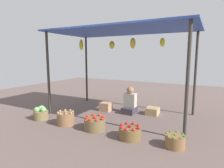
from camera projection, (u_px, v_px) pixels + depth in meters
The scene contains 10 objects.
ground_plane at pixel (121, 114), 5.44m from camera, with size 14.00×14.00×0.00m, color brown.
market_stall_structure at pixel (121, 36), 5.12m from camera, with size 3.98×2.13×2.37m.
vendor_person at pixel (130, 103), 5.52m from camera, with size 0.36×0.44×0.78m.
basket_cabbages at pixel (41, 113), 4.98m from camera, with size 0.38×0.38×0.36m.
basket_potatoes at pixel (66, 118), 4.60m from camera, with size 0.42×0.42×0.35m.
basket_red_tomatoes at pixel (95, 124), 4.28m from camera, with size 0.48×0.48×0.33m.
basket_red_apples at pixel (130, 133), 3.82m from camera, with size 0.45×0.45×0.30m.
basket_green_chilies at pixel (175, 141), 3.45m from camera, with size 0.36×0.36×0.26m.
wooden_crate_near_vendor at pixel (153, 111), 5.39m from camera, with size 0.33×0.36×0.20m, color tan.
wooden_crate_stacked_rear at pixel (106, 107), 5.76m from camera, with size 0.32×0.28×0.26m, color tan.
Camera 1 is at (2.25, -4.76, 1.66)m, focal length 30.26 mm.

